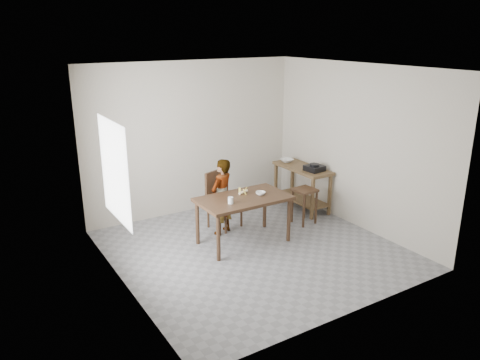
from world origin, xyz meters
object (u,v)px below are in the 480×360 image
prep_counter (302,187)px  stool (304,206)px  dining_table (243,220)px  dining_chair (225,200)px  child (222,197)px

prep_counter → stool: prep_counter is taller
dining_table → stool: 1.31m
dining_chair → stool: size_ratio=1.55×
dining_chair → prep_counter: bearing=-17.0°
dining_chair → stool: 1.38m
prep_counter → stool: bearing=-125.4°
child → dining_chair: (0.16, 0.18, -0.15)m
prep_counter → dining_chair: (-1.66, -0.02, 0.08)m
prep_counter → dining_table: bearing=-157.9°
dining_table → stool: size_ratio=2.27×
child → dining_chair: bearing=-155.3°
child → dining_chair: size_ratio=1.31×
prep_counter → dining_chair: 1.66m
dining_table → dining_chair: 0.69m
dining_table → prep_counter: 1.86m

